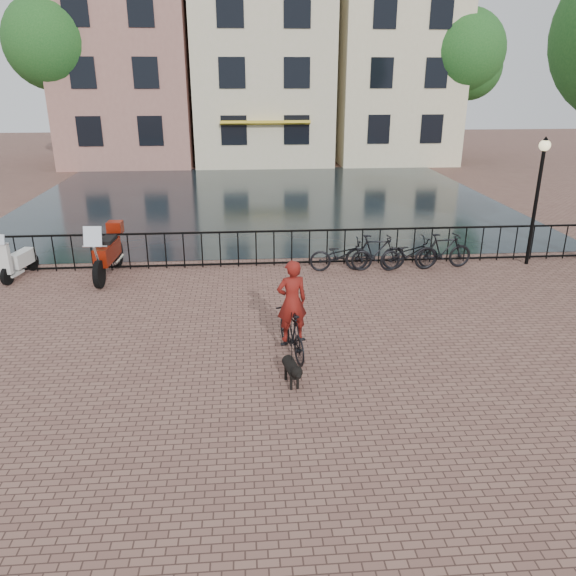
{
  "coord_description": "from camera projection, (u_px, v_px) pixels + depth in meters",
  "views": [
    {
      "loc": [
        -0.79,
        -7.06,
        5.01
      ],
      "look_at": [
        0.0,
        3.0,
        1.2
      ],
      "focal_mm": 35.0,
      "sensor_mm": 36.0,
      "label": 1
    }
  ],
  "objects": [
    {
      "name": "ground",
      "position": [
        304.0,
        433.0,
        8.41
      ],
      "size": [
        100.0,
        100.0,
        0.0
      ],
      "primitive_type": "plane",
      "color": "brown",
      "rests_on": "ground"
    },
    {
      "name": "canal_water",
      "position": [
        262.0,
        199.0,
        24.54
      ],
      "size": [
        20.0,
        20.0,
        0.0
      ],
      "primitive_type": "plane",
      "color": "black",
      "rests_on": "ground"
    },
    {
      "name": "railing",
      "position": [
        274.0,
        248.0,
        15.69
      ],
      "size": [
        20.0,
        0.05,
        1.02
      ],
      "color": "black",
      "rests_on": "ground"
    },
    {
      "name": "canal_house_left",
      "position": [
        128.0,
        52.0,
        33.58
      ],
      "size": [
        7.5,
        9.0,
        12.8
      ],
      "color": "#936055",
      "rests_on": "ground"
    },
    {
      "name": "canal_house_mid",
      "position": [
        262.0,
        61.0,
        34.34
      ],
      "size": [
        8.0,
        9.5,
        11.8
      ],
      "color": "beige",
      "rests_on": "ground"
    },
    {
      "name": "canal_house_right",
      "position": [
        391.0,
        48.0,
        34.66
      ],
      "size": [
        7.0,
        9.0,
        13.3
      ],
      "color": "beige",
      "rests_on": "ground"
    },
    {
      "name": "tree_far_left",
      "position": [
        51.0,
        43.0,
        30.4
      ],
      "size": [
        5.04,
        5.04,
        9.27
      ],
      "color": "black",
      "rests_on": "ground"
    },
    {
      "name": "tree_far_right",
      "position": [
        463.0,
        52.0,
        32.23
      ],
      "size": [
        4.76,
        4.76,
        8.76
      ],
      "color": "black",
      "rests_on": "ground"
    },
    {
      "name": "lamp_post",
      "position": [
        539.0,
        180.0,
        15.19
      ],
      "size": [
        0.3,
        0.3,
        3.45
      ],
      "color": "black",
      "rests_on": "ground"
    },
    {
      "name": "cyclist",
      "position": [
        292.0,
        314.0,
        10.51
      ],
      "size": [
        0.78,
        1.68,
        2.21
      ],
      "rotation": [
        0.0,
        0.0,
        3.35
      ],
      "color": "black",
      "rests_on": "ground"
    },
    {
      "name": "dog",
      "position": [
        292.0,
        371.0,
        9.66
      ],
      "size": [
        0.39,
        0.81,
        0.52
      ],
      "rotation": [
        0.0,
        0.0,
        0.19
      ],
      "color": "black",
      "rests_on": "ground"
    },
    {
      "name": "motorcycle",
      "position": [
        107.0,
        246.0,
        14.75
      ],
      "size": [
        0.68,
        2.34,
        1.65
      ],
      "rotation": [
        0.0,
        0.0,
        -0.06
      ],
      "color": "maroon",
      "rests_on": "ground"
    },
    {
      "name": "scooter",
      "position": [
        17.0,
        252.0,
        14.71
      ],
      "size": [
        0.72,
        1.54,
        1.38
      ],
      "rotation": [
        0.0,
        0.0,
        -0.21
      ],
      "color": "silver",
      "rests_on": "ground"
    },
    {
      "name": "parked_bike_0",
      "position": [
        341.0,
        255.0,
        15.28
      ],
      "size": [
        1.73,
        0.65,
        0.9
      ],
      "primitive_type": "imported",
      "rotation": [
        0.0,
        0.0,
        1.54
      ],
      "color": "black",
      "rests_on": "ground"
    },
    {
      "name": "parked_bike_1",
      "position": [
        375.0,
        253.0,
        15.34
      ],
      "size": [
        1.67,
        0.51,
        1.0
      ],
      "primitive_type": "imported",
      "rotation": [
        0.0,
        0.0,
        1.55
      ],
      "color": "black",
      "rests_on": "ground"
    },
    {
      "name": "parked_bike_2",
      "position": [
        409.0,
        253.0,
        15.42
      ],
      "size": [
        1.79,
        0.86,
        0.9
      ],
      "primitive_type": "imported",
      "rotation": [
        0.0,
        0.0,
        1.73
      ],
      "color": "black",
      "rests_on": "ground"
    },
    {
      "name": "parked_bike_3",
      "position": [
        443.0,
        251.0,
        15.48
      ],
      "size": [
        1.71,
        0.67,
        1.0
      ],
      "primitive_type": "imported",
      "rotation": [
        0.0,
        0.0,
        1.69
      ],
      "color": "black",
      "rests_on": "ground"
    }
  ]
}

